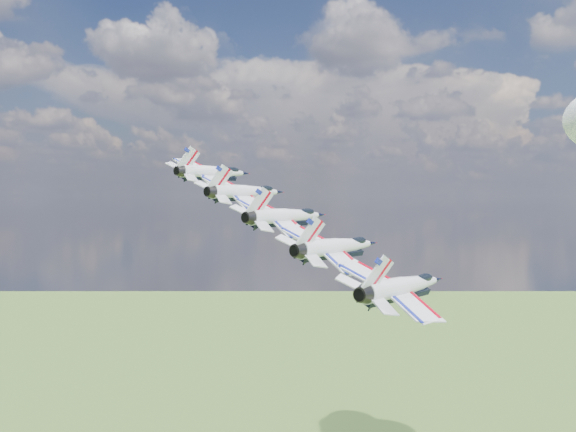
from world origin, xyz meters
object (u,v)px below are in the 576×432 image
(jet_1, at_px, (248,192))
(jet_3, at_px, (339,246))
(jet_4, at_px, (405,286))
(jet_2, at_px, (288,216))
(jet_0, at_px, (215,172))

(jet_1, bearing_deg, jet_3, -17.47)
(jet_1, bearing_deg, jet_4, -17.47)
(jet_2, height_order, jet_4, jet_2)
(jet_0, height_order, jet_2, jet_0)
(jet_3, height_order, jet_4, jet_3)
(jet_1, xyz_separation_m, jet_4, (24.86, -20.98, -9.21))
(jet_4, bearing_deg, jet_2, 162.53)
(jet_3, bearing_deg, jet_4, -17.47)
(jet_1, relative_size, jet_3, 1.00)
(jet_2, xyz_separation_m, jet_3, (8.29, -6.99, -3.07))
(jet_4, bearing_deg, jet_0, 162.53)
(jet_2, bearing_deg, jet_3, -17.47)
(jet_3, bearing_deg, jet_2, 162.53)
(jet_0, xyz_separation_m, jet_4, (33.15, -27.98, -12.28))
(jet_2, height_order, jet_3, jet_2)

